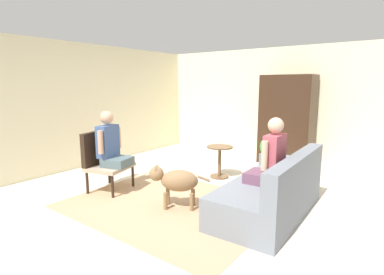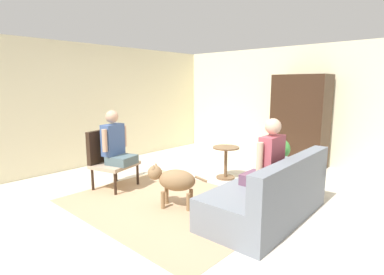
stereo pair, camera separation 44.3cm
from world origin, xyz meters
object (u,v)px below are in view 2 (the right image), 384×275
(couch, at_px, (270,196))
(armchair, at_px, (109,155))
(person_on_couch, at_px, (268,160))
(dog, at_px, (174,180))
(armoire_cabinet, at_px, (300,121))
(potted_plant, at_px, (277,159))
(round_end_table, at_px, (226,159))
(person_on_armchair, at_px, (116,143))

(couch, height_order, armchair, armchair)
(armchair, distance_m, person_on_couch, 2.66)
(person_on_couch, bearing_deg, dog, -152.70)
(armchair, bearing_deg, armoire_cabinet, 62.14)
(couch, relative_size, dog, 2.59)
(armchair, xyz_separation_m, armoire_cabinet, (1.81, 3.42, 0.41))
(potted_plant, bearing_deg, round_end_table, -167.79)
(dog, distance_m, potted_plant, 1.89)
(couch, height_order, round_end_table, couch)
(dog, bearing_deg, potted_plant, 69.61)
(dog, height_order, armoire_cabinet, armoire_cabinet)
(round_end_table, bearing_deg, dog, -80.79)
(couch, xyz_separation_m, person_on_armchair, (-2.45, -0.67, 0.48))
(dog, relative_size, armoire_cabinet, 0.40)
(person_on_armchair, xyz_separation_m, round_end_table, (1.03, 1.64, -0.41))
(armchair, height_order, person_on_couch, person_on_couch)
(dog, bearing_deg, armchair, -175.54)
(couch, relative_size, potted_plant, 2.34)
(potted_plant, bearing_deg, dog, -110.39)
(couch, bearing_deg, armoire_cabinet, 106.46)
(armchair, bearing_deg, person_on_armchair, 15.30)
(person_on_armchair, relative_size, armoire_cabinet, 0.46)
(person_on_couch, distance_m, dog, 1.31)
(potted_plant, height_order, armoire_cabinet, armoire_cabinet)
(person_on_armchair, height_order, potted_plant, person_on_armchair)
(couch, bearing_deg, armchair, -164.62)
(round_end_table, distance_m, dog, 1.59)
(couch, relative_size, person_on_armchair, 2.23)
(person_on_armchair, bearing_deg, person_on_couch, 15.05)
(round_end_table, bearing_deg, person_on_couch, -35.97)
(couch, relative_size, armoire_cabinet, 1.03)
(round_end_table, height_order, armoire_cabinet, armoire_cabinet)
(armoire_cabinet, bearing_deg, couch, -73.54)
(armoire_cabinet, bearing_deg, dog, -96.23)
(couch, height_order, armoire_cabinet, armoire_cabinet)
(person_on_couch, distance_m, potted_plant, 1.31)
(couch, distance_m, round_end_table, 1.72)
(couch, bearing_deg, person_on_armchair, -164.61)
(person_on_couch, height_order, potted_plant, person_on_couch)
(round_end_table, height_order, potted_plant, potted_plant)
(potted_plant, relative_size, armoire_cabinet, 0.44)
(person_on_armchair, relative_size, dog, 1.16)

